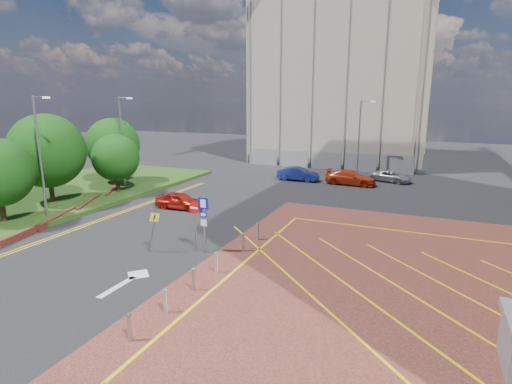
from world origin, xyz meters
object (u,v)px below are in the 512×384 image
Objects in this scene: tree_d at (113,145)px; lamp_left_far at (122,138)px; lamp_left_near at (40,152)px; tree_c at (116,158)px; car_blue_back at (298,174)px; tree_b at (47,151)px; car_silver_back at (391,176)px; car_red_left at (180,201)px; lamp_back at (360,135)px; warning_sign at (153,227)px; sign_cluster at (200,218)px; car_red_back at (350,178)px.

lamp_left_far reaches higher than tree_d.
tree_d is 11.76m from lamp_left_near.
tree_c reaches higher than car_blue_back.
tree_b reaches higher than car_blue_back.
car_silver_back is (22.22, 13.03, -4.10)m from lamp_left_far.
tree_b reaches higher than car_red_left.
tree_d is 25.47m from lamp_back.
tree_d reaches higher than warning_sign.
tree_c is at bearing 138.85° from warning_sign.
tree_c reaches higher than sign_cluster.
lamp_back is 2.50× the size of sign_cluster.
car_red_back is at bearing 50.03° from lamp_left_near.
tree_d is at bearing 138.01° from warning_sign.
tree_c is at bearing 72.07° from car_red_left.
lamp_back is 2.16× the size of car_red_left.
car_red_back is at bearing 33.94° from tree_c.
tree_c is 1.32× the size of car_red_left.
warning_sign is 0.54× the size of car_blue_back.
sign_cluster is 0.77× the size of car_blue_back.
car_silver_back is (24.30, 12.03, -3.31)m from tree_d.
tree_d reaches higher than car_red_back.
lamp_back is at bearing 6.04° from car_red_back.
car_red_left is (6.61, 6.04, -4.03)m from lamp_left_near.
warning_sign is at bearing -20.53° from tree_b.
tree_b is at bearing -111.80° from tree_c.
car_red_back reaches higher than car_silver_back.
lamp_left_near is 13.04m from sign_cluster.
tree_b is 10.77m from car_red_left.
lamp_left_far is 24.46m from lamp_back.
sign_cluster is at bearing -142.71° from car_red_left.
car_red_left is at bearing -116.36° from lamp_back.
tree_b is 7.10m from lamp_left_far.
tree_c is at bearing 127.31° from car_red_back.
sign_cluster is 0.67× the size of car_red_back.
car_red_left is at bearing 17.41° from tree_b.
lamp_left_far is (-0.92, 2.00, 1.47)m from tree_c.
car_red_back is (5.27, 0.05, 0.01)m from car_blue_back.
sign_cluster is (12.72, -1.02, -2.71)m from lamp_left_near.
tree_d is at bearing -143.91° from lamp_back.
lamp_left_far is at bearing 125.24° from car_blue_back.
tree_b is 0.84× the size of lamp_left_far.
lamp_left_far is 2.50× the size of sign_cluster.
tree_c is 0.61× the size of lamp_back.
lamp_left_far reaches higher than car_blue_back.
tree_c is at bearing -65.29° from lamp_left_far.
tree_c is 16.53m from sign_cluster.
tree_d is 1.46× the size of car_blue_back.
car_red_left is (7.69, -1.96, -2.56)m from tree_c.
lamp_back is (20.58, 15.00, 0.49)m from tree_d.
car_red_left is (10.69, -4.96, -3.24)m from tree_d.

